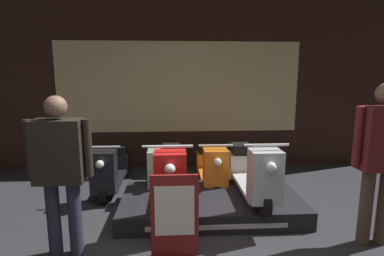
{
  "coord_description": "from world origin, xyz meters",
  "views": [
    {
      "loc": [
        -0.12,
        -2.25,
        1.78
      ],
      "look_at": [
        0.14,
        1.9,
        1.04
      ],
      "focal_mm": 28.0,
      "sensor_mm": 36.0,
      "label": 1
    }
  ],
  "objects_px": {
    "scooter_display_left": "(171,173)",
    "person_left_browsing": "(60,163)",
    "scooter_backrow_0": "(112,169)",
    "scooter_backrow_1": "(162,168)",
    "scooter_backrow_2": "(210,167)",
    "person_right_browsing": "(381,151)",
    "scooter_display_right": "(251,172)",
    "price_sign_board": "(175,216)"
  },
  "relations": [
    {
      "from": "scooter_backrow_2",
      "to": "price_sign_board",
      "type": "xyz_separation_m",
      "value": [
        -0.59,
        -1.89,
        0.11
      ]
    },
    {
      "from": "scooter_display_left",
      "to": "person_left_browsing",
      "type": "bearing_deg",
      "value": -142.43
    },
    {
      "from": "scooter_backrow_2",
      "to": "scooter_backrow_0",
      "type": "bearing_deg",
      "value": 180.0
    },
    {
      "from": "person_left_browsing",
      "to": "person_right_browsing",
      "type": "relative_size",
      "value": 0.93
    },
    {
      "from": "scooter_display_right",
      "to": "scooter_backrow_1",
      "type": "height_order",
      "value": "scooter_display_right"
    },
    {
      "from": "scooter_backrow_1",
      "to": "price_sign_board",
      "type": "distance_m",
      "value": 1.9
    },
    {
      "from": "scooter_backrow_2",
      "to": "scooter_backrow_1",
      "type": "bearing_deg",
      "value": 180.0
    },
    {
      "from": "scooter_backrow_2",
      "to": "person_right_browsing",
      "type": "bearing_deg",
      "value": -49.56
    },
    {
      "from": "scooter_backrow_1",
      "to": "scooter_backrow_2",
      "type": "xyz_separation_m",
      "value": [
        0.78,
        0.0,
        0.0
      ]
    },
    {
      "from": "scooter_display_left",
      "to": "person_left_browsing",
      "type": "height_order",
      "value": "person_left_browsing"
    },
    {
      "from": "scooter_backrow_0",
      "to": "scooter_backrow_2",
      "type": "distance_m",
      "value": 1.57
    },
    {
      "from": "scooter_display_right",
      "to": "price_sign_board",
      "type": "relative_size",
      "value": 1.89
    },
    {
      "from": "scooter_backrow_0",
      "to": "scooter_backrow_2",
      "type": "xyz_separation_m",
      "value": [
        1.57,
        0.0,
        0.0
      ]
    },
    {
      "from": "scooter_backrow_1",
      "to": "scooter_backrow_2",
      "type": "distance_m",
      "value": 0.78
    },
    {
      "from": "scooter_backrow_1",
      "to": "price_sign_board",
      "type": "xyz_separation_m",
      "value": [
        0.2,
        -1.89,
        0.11
      ]
    },
    {
      "from": "scooter_display_right",
      "to": "scooter_backrow_2",
      "type": "xyz_separation_m",
      "value": [
        -0.41,
        0.98,
        -0.23
      ]
    },
    {
      "from": "scooter_display_left",
      "to": "scooter_display_right",
      "type": "relative_size",
      "value": 1.0
    },
    {
      "from": "scooter_backrow_1",
      "to": "scooter_display_left",
      "type": "bearing_deg",
      "value": -81.1
    },
    {
      "from": "person_left_browsing",
      "to": "person_right_browsing",
      "type": "height_order",
      "value": "person_right_browsing"
    },
    {
      "from": "scooter_display_left",
      "to": "person_left_browsing",
      "type": "xyz_separation_m",
      "value": [
        -1.05,
        -0.81,
        0.4
      ]
    },
    {
      "from": "scooter_backrow_1",
      "to": "person_right_browsing",
      "type": "bearing_deg",
      "value": -37.78
    },
    {
      "from": "scooter_display_left",
      "to": "price_sign_board",
      "type": "height_order",
      "value": "scooter_display_left"
    },
    {
      "from": "person_left_browsing",
      "to": "scooter_backrow_2",
      "type": "bearing_deg",
      "value": 46.81
    },
    {
      "from": "scooter_display_right",
      "to": "scooter_backrow_2",
      "type": "bearing_deg",
      "value": 112.46
    },
    {
      "from": "scooter_backrow_0",
      "to": "scooter_display_left",
      "type": "bearing_deg",
      "value": -46.32
    },
    {
      "from": "scooter_display_right",
      "to": "person_right_browsing",
      "type": "distance_m",
      "value": 1.45
    },
    {
      "from": "scooter_display_left",
      "to": "scooter_backrow_2",
      "type": "distance_m",
      "value": 1.19
    },
    {
      "from": "scooter_display_left",
      "to": "scooter_backrow_2",
      "type": "xyz_separation_m",
      "value": [
        0.63,
        0.98,
        -0.23
      ]
    },
    {
      "from": "person_right_browsing",
      "to": "price_sign_board",
      "type": "distance_m",
      "value": 2.19
    },
    {
      "from": "scooter_backrow_2",
      "to": "person_right_browsing",
      "type": "distance_m",
      "value": 2.45
    },
    {
      "from": "scooter_display_right",
      "to": "person_left_browsing",
      "type": "xyz_separation_m",
      "value": [
        -2.08,
        -0.81,
        0.4
      ]
    },
    {
      "from": "scooter_display_left",
      "to": "scooter_backrow_2",
      "type": "height_order",
      "value": "scooter_display_left"
    },
    {
      "from": "scooter_display_left",
      "to": "price_sign_board",
      "type": "distance_m",
      "value": 0.91
    },
    {
      "from": "scooter_backrow_0",
      "to": "scooter_backrow_2",
      "type": "height_order",
      "value": "same"
    },
    {
      "from": "scooter_display_left",
      "to": "scooter_backrow_0",
      "type": "distance_m",
      "value": 1.37
    },
    {
      "from": "scooter_backrow_0",
      "to": "scooter_backrow_2",
      "type": "relative_size",
      "value": 1.0
    },
    {
      "from": "scooter_backrow_0",
      "to": "scooter_backrow_1",
      "type": "height_order",
      "value": "same"
    },
    {
      "from": "scooter_backrow_0",
      "to": "scooter_backrow_1",
      "type": "distance_m",
      "value": 0.78
    },
    {
      "from": "person_left_browsing",
      "to": "person_right_browsing",
      "type": "bearing_deg",
      "value": -0.0
    },
    {
      "from": "scooter_display_left",
      "to": "person_left_browsing",
      "type": "distance_m",
      "value": 1.38
    },
    {
      "from": "scooter_display_right",
      "to": "scooter_backrow_0",
      "type": "xyz_separation_m",
      "value": [
        -1.97,
        0.98,
        -0.23
      ]
    },
    {
      "from": "scooter_display_left",
      "to": "price_sign_board",
      "type": "relative_size",
      "value": 1.89
    }
  ]
}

